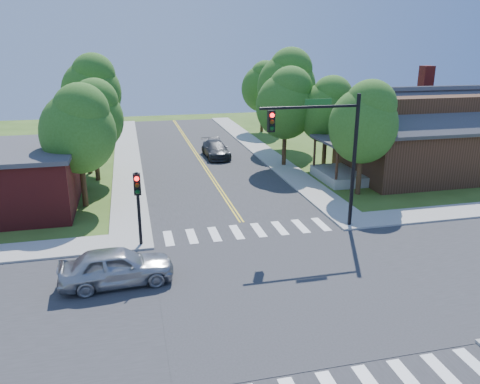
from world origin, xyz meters
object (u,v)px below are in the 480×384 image
object	(u,v)px
car_dgrey	(216,150)
house_ne	(418,132)
signal_pole_nw	(138,196)
car_silver	(117,267)
signal_mast_ne	(325,141)

from	to	relation	value
car_dgrey	house_ne	bearing A→B (deg)	-35.13
house_ne	signal_pole_nw	bearing A→B (deg)	-157.31
house_ne	car_silver	bearing A→B (deg)	-150.57
signal_pole_nw	car_silver	bearing A→B (deg)	-106.64
signal_mast_ne	house_ne	world-z (taller)	signal_mast_ne
house_ne	car_silver	world-z (taller)	house_ne
signal_mast_ne	car_dgrey	xyz separation A→B (m)	(-2.41, 17.77, -4.15)
signal_mast_ne	signal_pole_nw	distance (m)	9.76
signal_mast_ne	car_silver	xyz separation A→B (m)	(-10.60, -3.65, -4.06)
car_silver	signal_pole_nw	bearing A→B (deg)	-19.92
car_silver	car_dgrey	distance (m)	22.94
signal_mast_ne	car_dgrey	size ratio (longest dim) A/B	1.49
signal_pole_nw	car_silver	world-z (taller)	signal_pole_nw
house_ne	car_dgrey	world-z (taller)	house_ne
signal_mast_ne	car_silver	bearing A→B (deg)	-161.00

